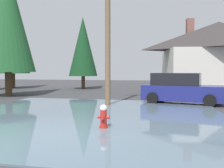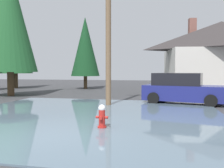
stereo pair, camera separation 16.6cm
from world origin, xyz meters
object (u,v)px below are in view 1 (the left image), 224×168
utility_pole (108,22)px  pine_tree_short_left (83,47)px  fire_hydrant (103,117)px  house (218,56)px  parked_car (180,89)px  pine_tree_far_center (7,17)px  pine_tree_mid_left (12,39)px

utility_pole → pine_tree_short_left: 12.27m
fire_hydrant → pine_tree_short_left: pine_tree_short_left is taller
pine_tree_short_left → house: bearing=-9.0°
parked_car → pine_tree_far_center: bearing=171.7°
fire_hydrant → utility_pole: utility_pole is taller
house → pine_tree_far_center: (-15.45, -5.80, 2.62)m
fire_hydrant → parked_car: parked_car is taller
fire_hydrant → pine_tree_short_left: 17.68m
house → utility_pole: bearing=-128.4°
utility_pole → pine_tree_mid_left: (-12.39, 10.53, 0.76)m
fire_hydrant → pine_tree_mid_left: bearing=130.7°
utility_pole → pine_tree_short_left: utility_pole is taller
parked_car → pine_tree_short_left: bearing=132.7°
pine_tree_short_left → pine_tree_mid_left: bearing=-174.7°
fire_hydrant → house: size_ratio=0.08×
house → parked_car: (-3.58, -7.53, -2.23)m
pine_tree_mid_left → pine_tree_short_left: 7.50m
parked_car → pine_tree_short_left: (-8.75, 9.48, 3.42)m
parked_car → pine_tree_mid_left: 18.89m
house → pine_tree_mid_left: (-19.74, 1.26, 2.04)m
parked_car → pine_tree_far_center: 12.94m
house → pine_tree_mid_left: size_ratio=1.14×
utility_pole → pine_tree_mid_left: pine_tree_mid_left is taller
house → pine_tree_short_left: pine_tree_short_left is taller
house → pine_tree_far_center: pine_tree_far_center is taller
house → parked_car: bearing=-115.4°
utility_pole → fire_hydrant: bearing=-79.3°
fire_hydrant → pine_tree_mid_left: pine_tree_mid_left is taller
parked_car → pine_tree_mid_left: pine_tree_mid_left is taller
pine_tree_mid_left → pine_tree_far_center: size_ratio=0.90×
house → pine_tree_short_left: size_ratio=1.37×
fire_hydrant → pine_tree_far_center: size_ratio=0.08×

